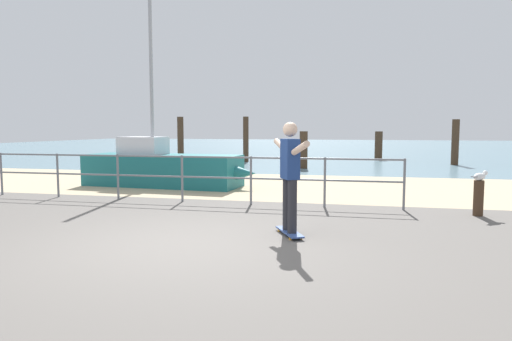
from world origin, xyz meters
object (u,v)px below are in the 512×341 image
object	(u,v)px
sailboat	(168,168)
skateboard	(290,232)
skateboarder	(290,170)
bollard_short	(478,199)
seagull	(480,176)

from	to	relation	value
sailboat	skateboard	bearing A→B (deg)	-50.56
skateboarder	bollard_short	world-z (taller)	skateboarder
skateboard	skateboarder	size ratio (longest dim) A/B	0.49
sailboat	skateboarder	bearing A→B (deg)	-50.56
sailboat	bollard_short	bearing A→B (deg)	-20.88
skateboard	sailboat	bearing A→B (deg)	129.44
skateboard	bollard_short	distance (m)	3.95
skateboard	bollard_short	size ratio (longest dim) A/B	1.18
skateboard	seagull	distance (m)	4.02
seagull	bollard_short	bearing A→B (deg)	-132.75
sailboat	bollard_short	distance (m)	7.95
bollard_short	seagull	size ratio (longest dim) A/B	1.74
sailboat	skateboard	size ratio (longest dim) A/B	6.41
sailboat	skateboarder	world-z (taller)	sailboat
skateboard	seagull	xyz separation A→B (m)	(3.19, 2.34, 0.69)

